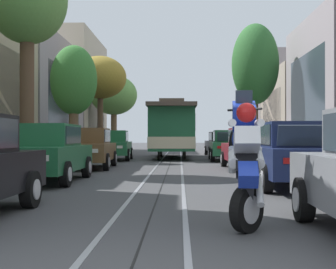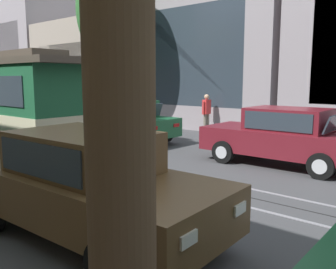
{
  "view_description": "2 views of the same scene",
  "coord_description": "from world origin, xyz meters",
  "px_view_note": "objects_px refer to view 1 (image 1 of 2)",
  "views": [
    {
      "loc": [
        0.45,
        -3.36,
        1.22
      ],
      "look_at": [
        -0.03,
        15.09,
        1.33
      ],
      "focal_mm": 48.48,
      "sensor_mm": 36.0,
      "label": 1
    },
    {
      "loc": [
        -6.41,
        10.18,
        2.34
      ],
      "look_at": [
        0.59,
        16.13,
        0.95
      ],
      "focal_mm": 38.88,
      "sensor_mm": 36.0,
      "label": 2
    }
  ],
  "objects_px": {
    "parked_car_maroon_mid_right": "(251,148)",
    "street_tree_kerb_left_far": "(114,96)",
    "cable_car_trolley": "(172,130)",
    "parked_car_green_second_left": "(46,153)",
    "parked_car_brown_mid_left": "(88,148)",
    "street_tree_kerb_left_fourth": "(100,78)",
    "motorcycle_with_rider": "(245,154)",
    "parked_car_navy_second_right": "(294,154)",
    "street_tree_kerb_left_second": "(27,3)",
    "street_tree_kerb_left_mid": "(74,82)",
    "parked_car_green_fourth_right": "(228,145)",
    "pedestrian_on_right_pavement": "(306,142)",
    "street_tree_kerb_right_second": "(255,65)",
    "parked_car_black_fifth_right": "(221,144)",
    "parked_car_green_fourth_left": "(113,145)"
  },
  "relations": [
    {
      "from": "parked_car_maroon_mid_right",
      "to": "street_tree_kerb_left_far",
      "type": "bearing_deg",
      "value": 112.19
    },
    {
      "from": "cable_car_trolley",
      "to": "street_tree_kerb_left_far",
      "type": "bearing_deg",
      "value": 114.52
    },
    {
      "from": "parked_car_green_second_left",
      "to": "parked_car_maroon_mid_right",
      "type": "distance_m",
      "value": 8.24
    },
    {
      "from": "parked_car_green_second_left",
      "to": "parked_car_brown_mid_left",
      "type": "distance_m",
      "value": 5.49
    },
    {
      "from": "street_tree_kerb_left_fourth",
      "to": "motorcycle_with_rider",
      "type": "xyz_separation_m",
      "value": [
        6.24,
        -24.18,
        -4.22
      ]
    },
    {
      "from": "parked_car_navy_second_right",
      "to": "street_tree_kerb_left_fourth",
      "type": "relative_size",
      "value": 0.66
    },
    {
      "from": "parked_car_maroon_mid_right",
      "to": "street_tree_kerb_left_second",
      "type": "bearing_deg",
      "value": -164.74
    },
    {
      "from": "parked_car_green_second_left",
      "to": "street_tree_kerb_left_far",
      "type": "height_order",
      "value": "street_tree_kerb_left_far"
    },
    {
      "from": "parked_car_navy_second_right",
      "to": "street_tree_kerb_left_mid",
      "type": "bearing_deg",
      "value": 126.17
    },
    {
      "from": "parked_car_brown_mid_left",
      "to": "parked_car_green_fourth_right",
      "type": "bearing_deg",
      "value": 43.55
    },
    {
      "from": "street_tree_kerb_left_far",
      "to": "pedestrian_on_right_pavement",
      "type": "bearing_deg",
      "value": -52.55
    },
    {
      "from": "parked_car_green_fourth_right",
      "to": "parked_car_green_second_left",
      "type": "bearing_deg",
      "value": -118.72
    },
    {
      "from": "parked_car_green_fourth_right",
      "to": "motorcycle_with_rider",
      "type": "relative_size",
      "value": 2.32
    },
    {
      "from": "street_tree_kerb_left_second",
      "to": "street_tree_kerb_left_mid",
      "type": "height_order",
      "value": "street_tree_kerb_left_second"
    },
    {
      "from": "parked_car_maroon_mid_right",
      "to": "street_tree_kerb_left_far",
      "type": "height_order",
      "value": "street_tree_kerb_left_far"
    },
    {
      "from": "street_tree_kerb_left_fourth",
      "to": "street_tree_kerb_left_far",
      "type": "bearing_deg",
      "value": 91.21
    },
    {
      "from": "street_tree_kerb_right_second",
      "to": "pedestrian_on_right_pavement",
      "type": "distance_m",
      "value": 6.51
    },
    {
      "from": "parked_car_black_fifth_right",
      "to": "street_tree_kerb_left_mid",
      "type": "xyz_separation_m",
      "value": [
        -7.98,
        -7.95,
        3.13
      ]
    },
    {
      "from": "parked_car_green_fourth_left",
      "to": "motorcycle_with_rider",
      "type": "distance_m",
      "value": 18.58
    },
    {
      "from": "parked_car_black_fifth_right",
      "to": "pedestrian_on_right_pavement",
      "type": "height_order",
      "value": "pedestrian_on_right_pavement"
    },
    {
      "from": "parked_car_green_fourth_left",
      "to": "parked_car_brown_mid_left",
      "type": "bearing_deg",
      "value": -90.35
    },
    {
      "from": "street_tree_kerb_left_fourth",
      "to": "pedestrian_on_right_pavement",
      "type": "distance_m",
      "value": 14.62
    },
    {
      "from": "pedestrian_on_right_pavement",
      "to": "street_tree_kerb_left_fourth",
      "type": "bearing_deg",
      "value": 145.6
    },
    {
      "from": "cable_car_trolley",
      "to": "pedestrian_on_right_pavement",
      "type": "relative_size",
      "value": 5.33
    },
    {
      "from": "street_tree_kerb_left_second",
      "to": "street_tree_kerb_left_fourth",
      "type": "bearing_deg",
      "value": 90.49
    },
    {
      "from": "cable_car_trolley",
      "to": "motorcycle_with_rider",
      "type": "bearing_deg",
      "value": -86.26
    },
    {
      "from": "parked_car_navy_second_right",
      "to": "street_tree_kerb_right_second",
      "type": "height_order",
      "value": "street_tree_kerb_right_second"
    },
    {
      "from": "parked_car_black_fifth_right",
      "to": "street_tree_kerb_left_second",
      "type": "relative_size",
      "value": 0.58
    },
    {
      "from": "street_tree_kerb_left_fourth",
      "to": "motorcycle_with_rider",
      "type": "distance_m",
      "value": 25.33
    },
    {
      "from": "parked_car_black_fifth_right",
      "to": "street_tree_kerb_left_fourth",
      "type": "relative_size",
      "value": 0.66
    },
    {
      "from": "parked_car_brown_mid_left",
      "to": "parked_car_black_fifth_right",
      "type": "relative_size",
      "value": 1.0
    },
    {
      "from": "parked_car_green_fourth_left",
      "to": "parked_car_navy_second_right",
      "type": "xyz_separation_m",
      "value": [
        6.38,
        -13.01,
        0.0
      ]
    },
    {
      "from": "parked_car_maroon_mid_right",
      "to": "parked_car_green_fourth_right",
      "type": "relative_size",
      "value": 1.0
    },
    {
      "from": "street_tree_kerb_left_fourth",
      "to": "pedestrian_on_right_pavement",
      "type": "bearing_deg",
      "value": -34.4
    },
    {
      "from": "parked_car_green_fourth_left",
      "to": "pedestrian_on_right_pavement",
      "type": "relative_size",
      "value": 2.57
    },
    {
      "from": "street_tree_kerb_left_far",
      "to": "cable_car_trolley",
      "type": "xyz_separation_m",
      "value": [
        5.06,
        -11.1,
        -3.03
      ]
    },
    {
      "from": "parked_car_green_fourth_left",
      "to": "street_tree_kerb_left_fourth",
      "type": "relative_size",
      "value": 0.66
    },
    {
      "from": "parked_car_black_fifth_right",
      "to": "street_tree_kerb_left_second",
      "type": "xyz_separation_m",
      "value": [
        -7.98,
        -14.75,
        5.03
      ]
    },
    {
      "from": "parked_car_green_second_left",
      "to": "parked_car_green_fourth_right",
      "type": "xyz_separation_m",
      "value": [
        6.22,
        11.35,
        0.0
      ]
    },
    {
      "from": "parked_car_green_second_left",
      "to": "street_tree_kerb_left_far",
      "type": "xyz_separation_m",
      "value": [
        -1.83,
        25.37,
        3.9
      ]
    },
    {
      "from": "parked_car_brown_mid_left",
      "to": "cable_car_trolley",
      "type": "xyz_separation_m",
      "value": [
        3.18,
        8.78,
        0.86
      ]
    },
    {
      "from": "parked_car_maroon_mid_right",
      "to": "pedestrian_on_right_pavement",
      "type": "bearing_deg",
      "value": 54.91
    },
    {
      "from": "motorcycle_with_rider",
      "to": "pedestrian_on_right_pavement",
      "type": "distance_m",
      "value": 17.12
    },
    {
      "from": "street_tree_kerb_left_second",
      "to": "street_tree_kerb_left_far",
      "type": "xyz_separation_m",
      "value": [
        -0.28,
        22.37,
        -1.13
      ]
    },
    {
      "from": "parked_car_green_fourth_right",
      "to": "street_tree_kerb_right_second",
      "type": "bearing_deg",
      "value": 58.2
    },
    {
      "from": "parked_car_maroon_mid_right",
      "to": "parked_car_black_fifth_right",
      "type": "height_order",
      "value": "same"
    },
    {
      "from": "street_tree_kerb_left_second",
      "to": "cable_car_trolley",
      "type": "xyz_separation_m",
      "value": [
        4.78,
        11.27,
        -4.17
      ]
    },
    {
      "from": "parked_car_brown_mid_left",
      "to": "cable_car_trolley",
      "type": "height_order",
      "value": "cable_car_trolley"
    },
    {
      "from": "parked_car_maroon_mid_right",
      "to": "cable_car_trolley",
      "type": "distance_m",
      "value": 9.68
    },
    {
      "from": "parked_car_green_fourth_left",
      "to": "street_tree_kerb_left_second",
      "type": "relative_size",
      "value": 0.58
    }
  ]
}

